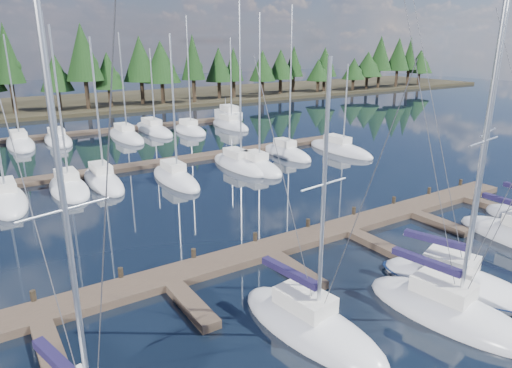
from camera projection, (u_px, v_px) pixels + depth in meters
ground at (180, 196)px, 35.89m from camera, size 260.00×260.00×0.00m
far_shore at (46, 106)px, 83.85m from camera, size 220.00×30.00×0.60m
main_dock at (271, 254)px, 25.70m from camera, size 44.00×6.13×0.90m
back_docks at (109, 147)px, 51.51m from camera, size 50.00×21.80×0.40m
front_sailboat_2 at (310, 326)px, 19.10m from camera, size 3.73×7.91×11.99m
front_sailboat_3 at (448, 311)px, 20.09m from camera, size 4.07×8.09×14.53m
front_sailboat_4 at (456, 283)px, 22.47m from camera, size 5.12×8.20×14.27m
back_sailboat_rows at (116, 155)px, 47.83m from camera, size 47.20×32.80×16.54m
motor_yacht_right at (228, 120)px, 67.27m from camera, size 3.79×9.27×4.52m
tree_line at (42, 68)px, 73.18m from camera, size 185.36×11.65×14.12m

